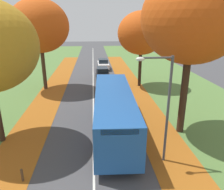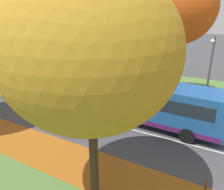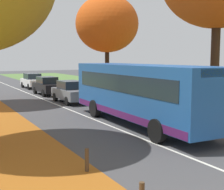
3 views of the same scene
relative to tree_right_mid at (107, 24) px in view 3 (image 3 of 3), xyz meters
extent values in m
cube|color=#9E5619|center=(-10.21, -7.97, -6.18)|extent=(2.80, 60.00, 0.00)
cube|color=#517538|center=(3.59, -1.97, -6.19)|extent=(12.00, 90.00, 0.01)
cube|color=#9E5619|center=(-1.01, -7.97, -6.18)|extent=(2.80, 60.00, 0.00)
cube|color=silver|center=(-5.61, -1.97, -6.19)|extent=(0.12, 80.00, 0.01)
cylinder|color=#382619|center=(0.61, -11.59, -3.50)|extent=(0.48, 0.48, 5.39)
cylinder|color=black|center=(0.00, 0.00, -4.10)|extent=(0.38, 0.38, 4.19)
ellipsoid|color=#C64C14|center=(0.00, 0.00, 0.02)|extent=(5.40, 5.40, 4.86)
cylinder|color=#4C3823|center=(-9.16, -15.97, -5.85)|extent=(0.12, 0.12, 0.69)
cube|color=#1E5199|center=(-4.16, -11.29, -4.46)|extent=(2.88, 10.49, 2.50)
cube|color=#19232D|center=(-4.35, -16.42, -4.11)|extent=(2.30, 0.18, 1.30)
cube|color=#19232D|center=(-4.16, -11.29, -4.06)|extent=(2.88, 9.24, 0.80)
cube|color=#4C1951|center=(-4.16, -11.29, -5.53)|extent=(2.89, 10.28, 0.32)
cube|color=yellow|center=(-4.36, -16.44, -3.39)|extent=(1.75, 0.14, 0.28)
cylinder|color=black|center=(-3.10, -14.55, -5.71)|extent=(0.34, 0.97, 0.96)
cylinder|color=black|center=(-5.47, -14.47, -5.71)|extent=(0.34, 0.97, 0.96)
cylinder|color=black|center=(-2.87, -8.47, -5.71)|extent=(0.34, 0.97, 0.96)
cylinder|color=black|center=(-5.25, -8.39, -5.71)|extent=(0.34, 0.97, 0.96)
cube|color=slate|center=(-4.34, -2.43, -5.52)|extent=(1.71, 4.20, 0.70)
cube|color=#19232D|center=(-4.34, -2.28, -4.87)|extent=(1.45, 2.02, 0.60)
cylinder|color=black|center=(-3.56, -3.74, -5.87)|extent=(0.22, 0.64, 0.64)
cylinder|color=black|center=(-5.12, -3.73, -5.87)|extent=(0.22, 0.64, 0.64)
cylinder|color=black|center=(-3.55, -1.13, -5.87)|extent=(0.22, 0.64, 0.64)
cylinder|color=black|center=(-5.11, -1.13, -5.87)|extent=(0.22, 0.64, 0.64)
cube|color=black|center=(-4.34, 3.27, -5.52)|extent=(1.75, 4.22, 0.70)
cube|color=#19232D|center=(-4.34, 3.42, -4.87)|extent=(1.47, 2.03, 0.60)
cylinder|color=black|center=(-3.54, 1.98, -5.87)|extent=(0.23, 0.64, 0.64)
cylinder|color=black|center=(-5.10, 1.96, -5.87)|extent=(0.23, 0.64, 0.64)
cylinder|color=black|center=(-3.57, 4.58, -5.87)|extent=(0.23, 0.64, 0.64)
cylinder|color=black|center=(-5.14, 4.56, -5.87)|extent=(0.23, 0.64, 0.64)
cube|color=silver|center=(-3.95, 9.92, -5.52)|extent=(1.78, 4.23, 0.70)
cube|color=#19232D|center=(-3.95, 10.07, -4.87)|extent=(1.48, 2.04, 0.60)
cylinder|color=black|center=(-3.14, 8.63, -5.87)|extent=(0.23, 0.64, 0.64)
cylinder|color=black|center=(-4.71, 8.60, -5.87)|extent=(0.23, 0.64, 0.64)
cylinder|color=black|center=(-3.19, 11.23, -5.87)|extent=(0.23, 0.64, 0.64)
cylinder|color=black|center=(-4.75, 11.20, -5.87)|extent=(0.23, 0.64, 0.64)
camera|label=1|loc=(-5.46, -25.23, 1.45)|focal=35.00mm
camera|label=2|loc=(-17.68, -15.94, 1.22)|focal=35.00mm
camera|label=3|loc=(-12.77, -24.03, -2.89)|focal=50.00mm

